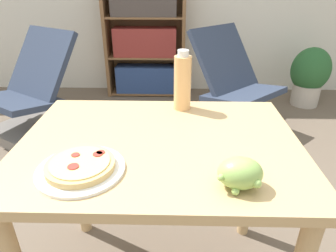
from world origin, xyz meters
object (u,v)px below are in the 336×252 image
Objects in this scene: grape_bunch at (240,173)px; potted_plant_floor at (310,75)px; drink_bottle at (183,82)px; lounge_chair_far at (235,98)px; bookshelf at (145,40)px; pizza_on_plate at (81,167)px; lounge_chair_near at (32,104)px.

grape_bunch is 0.21× the size of potted_plant_floor.
lounge_chair_far is at bearing 68.74° from drink_bottle.
bookshelf reaches higher than lounge_chair_far.
bookshelf reaches higher than pizza_on_plate.
grape_bunch is at bearing -7.61° from pizza_on_plate.
bookshelf is (-0.37, 2.19, -0.26)m from drink_bottle.
lounge_chair_far is at bearing -148.09° from potted_plant_floor.
drink_bottle is 1.82m from lounge_chair_near.
potted_plant_floor is at bearing 62.82° from grape_bunch.
drink_bottle reaches higher than potted_plant_floor.
lounge_chair_far is 1.04m from potted_plant_floor.
drink_bottle is at bearing 105.66° from grape_bunch.
pizza_on_plate is at bearing -88.81° from bookshelf.
lounge_chair_near is at bearing -131.10° from bookshelf.
drink_bottle is 0.20× the size of bookshelf.
grape_bunch is 0.50× the size of drink_bottle.
bookshelf is 1.82m from potted_plant_floor.
bookshelf reaches higher than potted_plant_floor.
potted_plant_floor is at bearing 54.03° from pizza_on_plate.
bookshelf is (-0.89, 0.85, 0.34)m from lounge_chair_far.
drink_bottle is at bearing -10.51° from lounge_chair_near.
grape_bunch is at bearing -142.40° from lounge_chair_far.
grape_bunch is 2.77m from potted_plant_floor.
bookshelf is 2.11× the size of potted_plant_floor.
pizza_on_plate is 2.07× the size of grape_bunch.
bookshelf reaches higher than grape_bunch.
bookshelf is (0.91, 1.04, 0.34)m from lounge_chair_near.
grape_bunch is at bearing -74.34° from drink_bottle.
grape_bunch reaches higher than potted_plant_floor.
bookshelf is at bearing 94.92° from lounge_chair_far.
pizza_on_plate is at bearing -125.97° from potted_plant_floor.
grape_bunch is 0.14× the size of lounge_chair_far.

